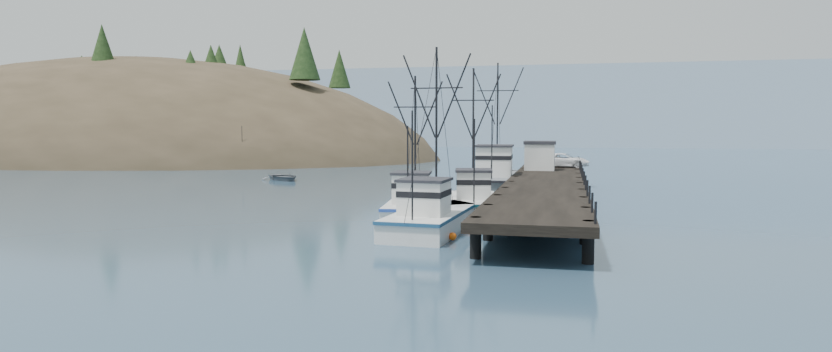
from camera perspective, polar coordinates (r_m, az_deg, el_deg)
The scene contains 13 objects.
ground at distance 38.29m, azimuth -11.12°, elevation -5.14°, with size 400.00×400.00×0.00m, color navy.
pier at distance 50.65m, azimuth 11.27°, elevation -0.87°, with size 6.00×44.00×2.00m.
headland at distance 145.20m, azimuth -25.53°, elevation -0.23°, with size 134.80×78.00×51.00m.
distant_ridge at distance 204.59m, azimuth 11.52°, elevation 2.65°, with size 360.00×40.00×26.00m, color #9EB2C6.
distant_ridge_far at distance 226.42m, azimuth -1.14°, elevation 2.92°, with size 180.00×25.00×18.00m, color silver.
moored_sailboats at distance 105.33m, azimuth -13.91°, elevation 1.11°, with size 18.85×17.20×6.35m.
trawler_near at distance 38.86m, azimuth 1.38°, elevation -3.69°, with size 4.29×11.27×11.39m.
trawler_mid at distance 43.91m, azimuth -0.20°, elevation -2.74°, with size 4.34×10.01×10.05m.
trawler_far at distance 46.70m, azimuth 5.03°, elevation -2.32°, with size 4.72×10.50×10.79m.
work_vessel at distance 59.80m, azimuth 7.02°, elevation -0.44°, with size 4.85×14.73×12.45m.
pier_shed at distance 64.06m, azimuth 10.83°, elevation 1.80°, with size 3.00×3.20×2.80m.
pickup_truck at distance 68.51m, azimuth 12.90°, elevation 1.35°, with size 2.38×5.16×1.43m, color white.
motorboat at distance 76.07m, azimuth -11.58°, elevation -0.37°, with size 3.85×5.39×1.12m, color #565B60.
Camera 1 is at (15.54, -34.41, 6.38)m, focal length 28.00 mm.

